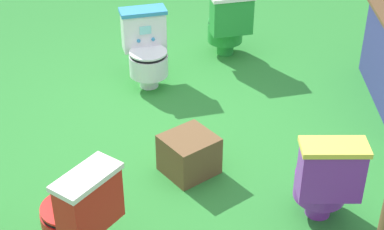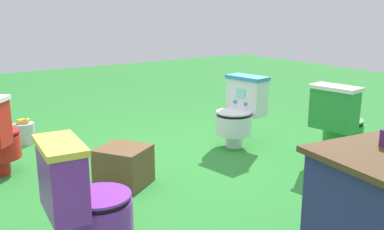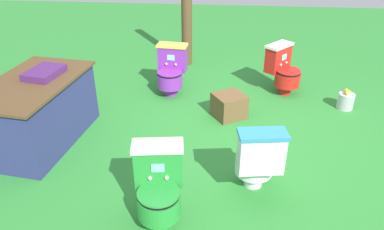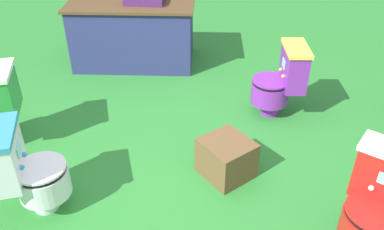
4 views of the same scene
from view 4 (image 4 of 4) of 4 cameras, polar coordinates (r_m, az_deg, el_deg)
name	(u,v)px [view 4 (image 4 of 4)]	position (r m, az deg, el deg)	size (l,w,h in m)	color
ground	(172,179)	(3.34, -2.76, -8.93)	(14.00, 14.00, 0.00)	#2D8433
toilet_white	(27,170)	(3.07, -22.16, -7.19)	(0.55, 0.47, 0.73)	white
toilet_purple	(280,81)	(4.02, 12.28, 4.71)	(0.53, 0.45, 0.73)	purple
toilet_red	(379,203)	(2.87, 24.73, -11.14)	(0.63, 0.64, 0.73)	red
vendor_table	(134,31)	(5.08, -8.11, 11.53)	(1.55, 1.03, 0.85)	navy
small_crate	(226,158)	(3.29, 4.84, -6.04)	(0.38, 0.36, 0.32)	brown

